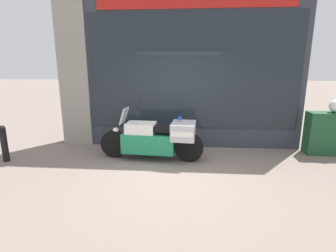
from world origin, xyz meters
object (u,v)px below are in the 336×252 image
(utility_cabinet, at_px, (327,133))
(white_helmet, at_px, (336,106))
(street_bollard, at_px, (4,143))
(paramedic_motorcycle, at_px, (157,138))

(utility_cabinet, distance_m, white_helmet, 0.69)
(white_helmet, bearing_deg, street_bollard, -171.66)
(paramedic_motorcycle, xyz_separation_m, street_bollard, (-3.45, -0.40, -0.09))
(paramedic_motorcycle, height_order, white_helmet, white_helmet)
(white_helmet, height_order, street_bollard, white_helmet)
(paramedic_motorcycle, relative_size, utility_cabinet, 2.32)
(paramedic_motorcycle, relative_size, white_helmet, 7.75)
(white_helmet, relative_size, street_bollard, 0.37)
(paramedic_motorcycle, height_order, utility_cabinet, paramedic_motorcycle)
(utility_cabinet, relative_size, white_helmet, 3.34)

